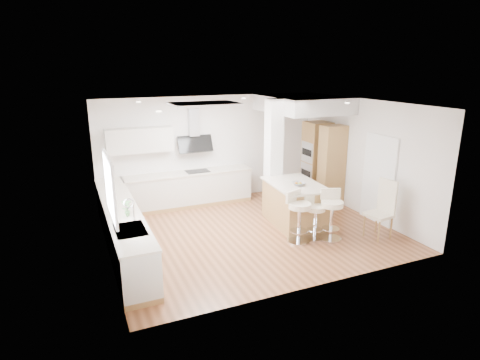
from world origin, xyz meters
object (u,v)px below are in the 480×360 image
dining_chair (383,207)px  bar_stool_c (331,212)px  bar_stool_b (315,215)px  peninsula (294,203)px  bar_stool_a (299,214)px

dining_chair → bar_stool_c: bearing=154.8°
bar_stool_b → bar_stool_c: size_ratio=0.87×
peninsula → dining_chair: 1.92m
bar_stool_c → dining_chair: 1.13m
peninsula → bar_stool_c: size_ratio=1.57×
bar_stool_b → dining_chair: size_ratio=0.75×
bar_stool_b → bar_stool_c: bar_stool_c is taller
bar_stool_a → bar_stool_b: 0.40m
dining_chair → bar_stool_a: bearing=156.1°
bar_stool_a → dining_chair: (1.78, -0.48, 0.06)m
bar_stool_a → bar_stool_b: size_ratio=1.15×
bar_stool_a → bar_stool_b: bar_stool_a is taller
bar_stool_b → dining_chair: (1.39, -0.48, 0.14)m
bar_stool_c → peninsula: bearing=125.3°
bar_stool_a → dining_chair: 1.85m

